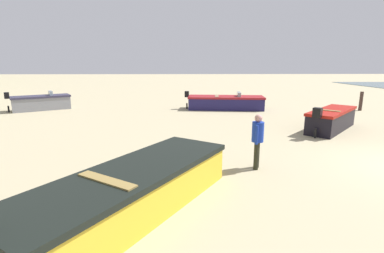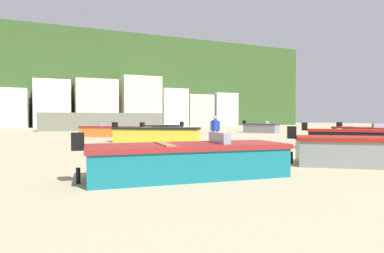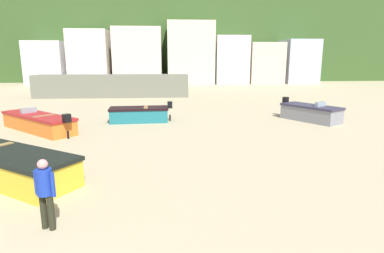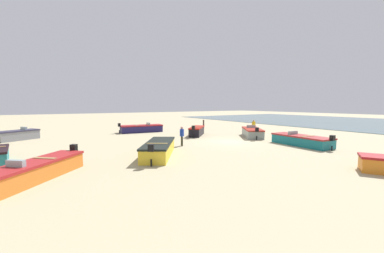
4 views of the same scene
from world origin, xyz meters
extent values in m
plane|color=tan|center=(0.00, 0.00, 0.00)|extent=(160.00, 160.00, 0.00)
cube|color=#335123|center=(0.00, 66.00, 8.92)|extent=(90.00, 32.00, 17.85)
cube|color=slate|center=(-2.38, 30.00, 1.09)|extent=(14.81, 2.40, 2.18)
cube|color=silver|center=(-14.39, 47.21, 3.07)|extent=(5.22, 6.41, 6.15)
cube|color=beige|center=(-8.27, 46.62, 3.87)|extent=(5.54, 5.24, 7.75)
cube|color=beige|center=(-1.32, 46.80, 4.06)|extent=(6.89, 5.60, 8.13)
cube|color=beige|center=(6.45, 46.64, 4.50)|extent=(6.80, 5.28, 9.00)
cube|color=silver|center=(12.52, 46.87, 3.50)|extent=(4.85, 5.74, 7.00)
cube|color=beige|center=(17.74, 46.75, 3.02)|extent=(5.07, 5.50, 6.05)
cube|color=#A8B7CB|center=(23.18, 47.31, 3.26)|extent=(4.84, 6.62, 6.51)
cube|color=#1E6C76|center=(1.33, 17.07, 0.37)|extent=(3.43, 1.56, 0.75)
cube|color=black|center=(1.33, 17.07, 0.81)|extent=(3.53, 1.65, 0.12)
cube|color=black|center=(3.18, 17.19, 0.99)|extent=(0.30, 0.34, 0.40)
cylinder|color=black|center=(3.18, 17.19, 0.19)|extent=(0.11, 0.11, 0.37)
cube|color=olive|center=(1.75, 17.10, 0.86)|extent=(0.31, 1.17, 0.08)
cube|color=gold|center=(-2.01, 8.05, 0.40)|extent=(5.19, 4.17, 0.81)
cube|color=black|center=(-2.01, 8.05, 0.87)|extent=(5.32, 4.29, 0.12)
cube|color=black|center=(-4.32, 9.58, 1.05)|extent=(0.41, 0.42, 0.40)
cylinder|color=black|center=(-4.32, 9.58, 0.20)|extent=(0.14, 0.14, 0.40)
cube|color=olive|center=(-2.55, 8.41, 0.92)|extent=(0.93, 1.24, 0.08)
cube|color=gray|center=(1.18, -4.20, 0.39)|extent=(4.39, 3.81, 0.79)
cube|color=maroon|center=(1.18, -4.20, 0.85)|extent=(4.51, 3.93, 0.12)
cube|color=black|center=(-0.69, -2.81, 1.03)|extent=(0.42, 0.42, 0.40)
cylinder|color=black|center=(-0.69, -2.81, 0.20)|extent=(0.14, 0.14, 0.39)
cube|color=#146C7B|center=(-4.73, -3.73, 0.36)|extent=(5.01, 2.07, 0.72)
cube|color=maroon|center=(-4.73, -3.73, 0.78)|extent=(5.12, 2.16, 0.12)
cube|color=black|center=(-7.34, -3.51, 0.96)|extent=(0.31, 0.34, 0.40)
cylinder|color=black|center=(-7.34, -3.51, 0.18)|extent=(0.11, 0.11, 0.36)
cube|color=#8C9EA8|center=(-3.88, -3.80, 0.98)|extent=(0.28, 1.02, 0.28)
cube|color=#9B7544|center=(-5.34, -3.68, 0.83)|extent=(0.36, 1.44, 0.08)
cube|color=gray|center=(11.71, 16.57, 0.42)|extent=(2.96, 3.65, 0.84)
cube|color=#312E45|center=(11.71, 16.57, 0.90)|extent=(3.08, 3.78, 0.12)
cube|color=black|center=(10.72, 18.19, 1.08)|extent=(0.42, 0.41, 0.40)
cylinder|color=black|center=(10.72, 18.19, 0.21)|extent=(0.14, 0.14, 0.42)
cube|color=#8C9EA8|center=(12.02, 16.05, 1.10)|extent=(0.80, 0.60, 0.28)
cube|color=orange|center=(-3.71, 14.99, 0.37)|extent=(4.74, 4.44, 0.75)
cube|color=maroon|center=(-3.71, 14.99, 0.81)|extent=(4.87, 4.57, 0.12)
cube|color=black|center=(-1.65, 13.14, 0.99)|extent=(0.42, 0.43, 0.40)
cylinder|color=black|center=(-1.65, 13.14, 0.19)|extent=(0.14, 0.14, 0.37)
cube|color=#8C9EA8|center=(-4.39, 15.59, 1.01)|extent=(0.68, 0.72, 0.28)
cube|color=olive|center=(-3.23, 14.55, 0.86)|extent=(0.93, 1.00, 0.08)
cube|color=black|center=(5.32, 0.10, 0.42)|extent=(3.53, 3.43, 0.84)
cube|color=#A21810|center=(5.32, 0.10, 0.90)|extent=(3.66, 3.55, 0.12)
cube|color=black|center=(3.80, 1.54, 1.08)|extent=(0.42, 0.42, 0.40)
cylinder|color=black|center=(3.80, 1.54, 0.21)|extent=(0.14, 0.14, 0.42)
cube|color=olive|center=(4.97, 0.43, 0.95)|extent=(0.82, 0.84, 0.08)
cube|color=#201C51|center=(11.61, 4.14, 0.38)|extent=(2.18, 5.11, 0.77)
cube|color=maroon|center=(11.61, 4.14, 0.83)|extent=(2.28, 5.22, 0.12)
cube|color=black|center=(11.90, 6.79, 1.01)|extent=(0.35, 0.31, 0.40)
cylinder|color=black|center=(11.90, 6.79, 0.19)|extent=(0.11, 0.11, 0.38)
cube|color=#8C9EA8|center=(11.52, 3.28, 1.03)|extent=(1.01, 0.31, 0.28)
cube|color=#8E694F|center=(11.68, 4.76, 0.88)|extent=(1.43, 0.39, 0.08)
cylinder|color=black|center=(0.33, 4.90, 0.41)|extent=(0.18, 0.18, 0.82)
cylinder|color=black|center=(0.51, 4.82, 0.41)|extent=(0.18, 0.18, 0.82)
cylinder|color=#1935A1|center=(0.42, 4.86, 1.11)|extent=(0.44, 0.44, 0.58)
cylinder|color=#1935A1|center=(0.22, 4.94, 1.07)|extent=(0.12, 0.12, 0.54)
cylinder|color=#1935A1|center=(0.63, 4.78, 1.07)|extent=(0.12, 0.12, 0.54)
sphere|color=tan|center=(0.42, 4.86, 1.51)|extent=(0.29, 0.29, 0.22)
camera|label=1|loc=(-7.42, 6.98, 3.02)|focal=26.41mm
camera|label=2|loc=(-7.80, -11.25, 1.48)|focal=30.21mm
camera|label=3|loc=(3.14, -1.77, 3.72)|focal=29.58mm
camera|label=4|loc=(-16.43, 14.65, 3.44)|focal=22.26mm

